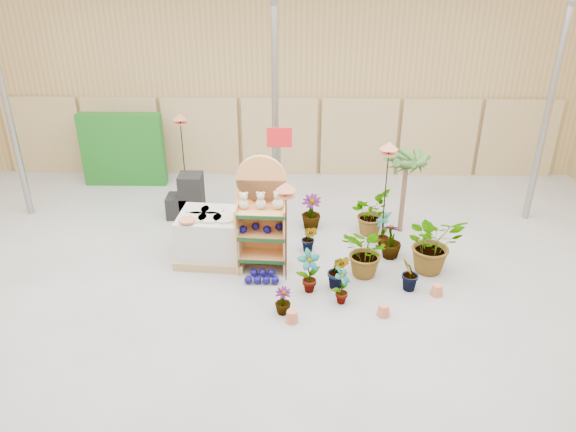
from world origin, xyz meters
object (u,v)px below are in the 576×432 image
object	(u,v)px
display_shelf	(262,218)
bird_table_front	(286,190)
potted_plant_2	(368,252)
pallet_stack	(213,237)

from	to	relation	value
display_shelf	bird_table_front	size ratio (longest dim) A/B	1.12
bird_table_front	potted_plant_2	world-z (taller)	bird_table_front
bird_table_front	pallet_stack	bearing A→B (deg)	152.36
bird_table_front	potted_plant_2	distance (m)	1.96
bird_table_front	potted_plant_2	xyz separation A→B (m)	(1.46, 0.18, -1.29)
display_shelf	bird_table_front	world-z (taller)	display_shelf
potted_plant_2	display_shelf	bearing A→B (deg)	169.99
pallet_stack	bird_table_front	bearing A→B (deg)	-22.79
pallet_stack	potted_plant_2	distance (m)	2.93
bird_table_front	potted_plant_2	bearing A→B (deg)	7.11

